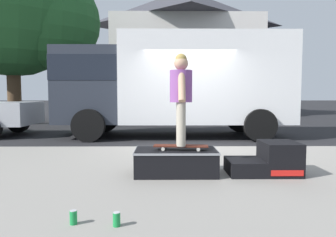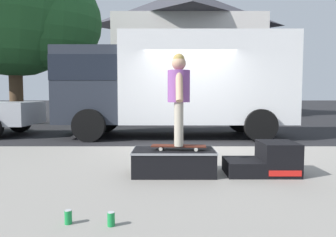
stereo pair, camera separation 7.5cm
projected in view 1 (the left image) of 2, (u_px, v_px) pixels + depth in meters
The scene contains 11 objects.
ground_plane at pixel (193, 148), 7.63m from camera, with size 140.00×140.00×0.00m, color black.
sidewalk_slab at pixel (211, 178), 4.63m from camera, with size 50.00×5.00×0.12m, color gray.
skate_box at pixel (176, 161), 4.61m from camera, with size 1.19×0.67×0.36m.
kicker_ramp at pixel (269, 161), 4.62m from camera, with size 1.02×0.62×0.47m.
skateboard at pixel (181, 146), 4.54m from camera, with size 0.79×0.27×0.07m.
skater_kid at pixel (181, 92), 4.48m from camera, with size 0.32×0.67×1.31m.
soda_can at pixel (73, 217), 2.82m from camera, with size 0.07×0.07×0.13m.
soda_can_b at pixel (117, 219), 2.78m from camera, with size 0.07×0.07×0.13m.
box_truck at pixel (173, 81), 9.69m from camera, with size 6.91×2.63×3.05m.
street_tree_main at pixel (20, 7), 13.33m from camera, with size 6.82×6.20×8.28m.
house_behind at pixel (184, 52), 21.52m from camera, with size 9.54×8.23×8.40m.
Camera 1 is at (-0.68, -7.55, 1.27)m, focal length 33.76 mm.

